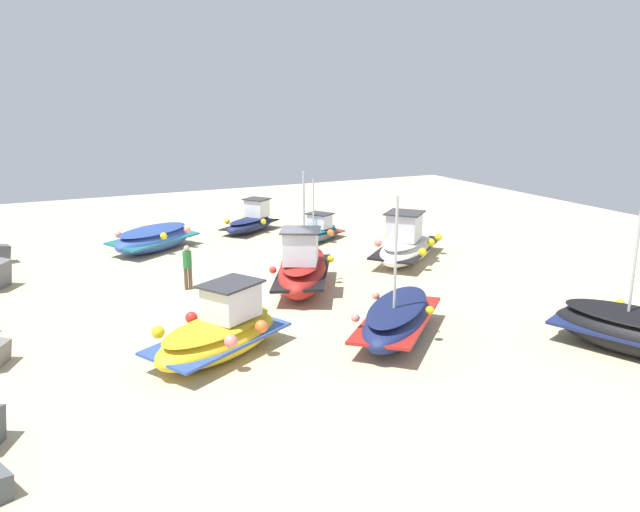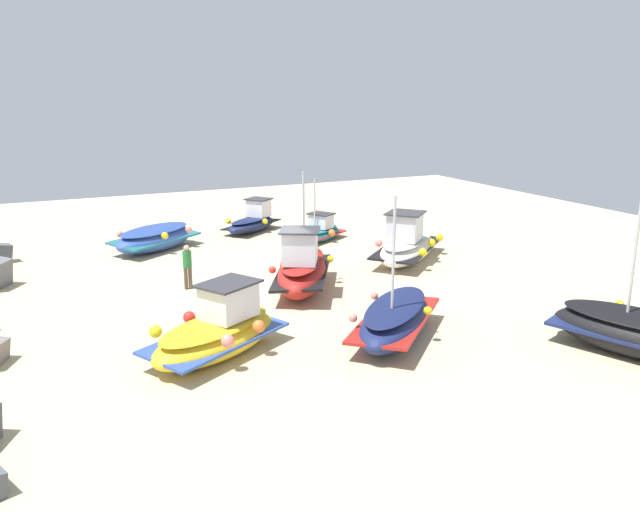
{
  "view_description": "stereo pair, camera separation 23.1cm",
  "coord_description": "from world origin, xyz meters",
  "views": [
    {
      "loc": [
        -20.32,
        7.68,
        7.07
      ],
      "look_at": [
        1.04,
        -2.59,
        0.9
      ],
      "focal_mm": 36.23,
      "sensor_mm": 36.0,
      "label": 1
    },
    {
      "loc": [
        -20.42,
        7.48,
        7.07
      ],
      "look_at": [
        1.04,
        -2.59,
        0.9
      ],
      "focal_mm": 36.23,
      "sensor_mm": 36.0,
      "label": 2
    }
  ],
  "objects": [
    {
      "name": "fishing_boat_2",
      "position": [
        6.89,
        -5.25,
        0.43
      ],
      "size": [
        2.79,
        3.45,
        3.04
      ],
      "rotation": [
        0.0,
        0.0,
        5.24
      ],
      "color": "#1E6670",
      "rests_on": "ground_plane"
    },
    {
      "name": "ground_plane",
      "position": [
        0.0,
        0.0,
        0.0
      ],
      "size": [
        49.03,
        49.03,
        0.0
      ],
      "primitive_type": "plane",
      "color": "#C6B289"
    },
    {
      "name": "fishing_boat_5",
      "position": [
        10.18,
        -3.1,
        0.51
      ],
      "size": [
        3.24,
        3.67,
        1.65
      ],
      "rotation": [
        0.0,
        0.0,
        5.35
      ],
      "color": "navy",
      "rests_on": "ground_plane"
    },
    {
      "name": "fishing_boat_6",
      "position": [
        -4.35,
        3.01,
        0.66
      ],
      "size": [
        3.7,
        4.65,
        1.99
      ],
      "rotation": [
        0.0,
        0.0,
        5.23
      ],
      "color": "gold",
      "rests_on": "ground_plane"
    },
    {
      "name": "fishing_boat_4",
      "position": [
        1.91,
        -7.05,
        0.69
      ],
      "size": [
        4.82,
        5.08,
        2.17
      ],
      "rotation": [
        0.0,
        0.0,
        2.3
      ],
      "color": "white",
      "rests_on": "ground_plane"
    },
    {
      "name": "person_walking",
      "position": [
        1.89,
        2.29,
        0.94
      ],
      "size": [
        0.32,
        0.32,
        1.64
      ],
      "rotation": [
        0.0,
        0.0,
        3.07
      ],
      "color": "brown",
      "rests_on": "ground_plane"
    },
    {
      "name": "fishing_boat_7",
      "position": [
        -9.12,
        -7.3,
        0.63
      ],
      "size": [
        4.82,
        3.32,
        4.39
      ],
      "rotation": [
        0.0,
        0.0,
        3.51
      ],
      "color": "black",
      "rests_on": "ground_plane"
    },
    {
      "name": "fishing_boat_0",
      "position": [
        -0.07,
        -1.36,
        0.81
      ],
      "size": [
        5.0,
        3.87,
        4.27
      ],
      "rotation": [
        0.0,
        0.0,
        2.63
      ],
      "color": "maroon",
      "rests_on": "ground_plane"
    },
    {
      "name": "fishing_boat_1",
      "position": [
        8.26,
        2.2,
        0.56
      ],
      "size": [
        3.87,
        4.58,
        1.15
      ],
      "rotation": [
        0.0,
        0.0,
        5.3
      ],
      "color": "#2D4C9E",
      "rests_on": "ground_plane"
    },
    {
      "name": "fishing_boat_3",
      "position": [
        -5.39,
        -1.98,
        0.59
      ],
      "size": [
        4.45,
        4.51,
        4.29
      ],
      "rotation": [
        0.0,
        0.0,
        5.48
      ],
      "color": "navy",
      "rests_on": "ground_plane"
    }
  ]
}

